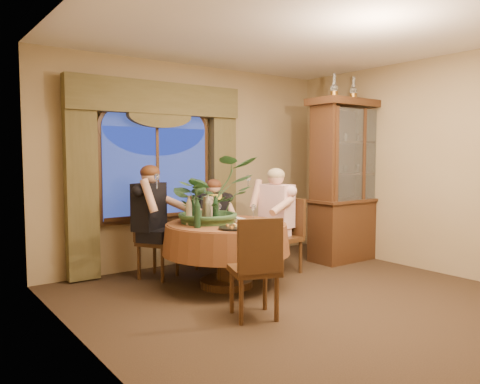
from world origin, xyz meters
TOP-DOWN VIEW (x-y plane):
  - floor at (0.00, 0.00)m, footprint 5.00×5.00m
  - wall_back at (0.00, 2.50)m, footprint 4.50×0.00m
  - wall_right at (2.25, 0.00)m, footprint 0.00×5.00m
  - ceiling at (0.00, 0.00)m, footprint 5.00×5.00m
  - window at (-0.60, 2.43)m, footprint 1.62×0.10m
  - arched_transom at (-0.60, 2.43)m, footprint 1.60×0.06m
  - drapery_left at (-1.63, 2.38)m, footprint 0.38×0.14m
  - drapery_right at (0.43, 2.38)m, footprint 0.38×0.14m
  - swag_valance at (-0.60, 2.35)m, footprint 2.45×0.16m
  - dining_table at (-0.35, 1.16)m, footprint 1.74×1.74m
  - china_cabinet at (1.98, 1.28)m, footprint 1.44×0.57m
  - oil_lamp_left at (1.57, 1.28)m, footprint 0.11×0.11m
  - oil_lamp_center at (1.98, 1.28)m, footprint 0.11×0.11m
  - oil_lamp_right at (2.38, 1.28)m, footprint 0.11×0.11m
  - chair_right at (0.59, 1.24)m, footprint 0.46×0.46m
  - chair_back_right at (-0.02, 2.13)m, footprint 0.53×0.53m
  - chair_back at (-0.83, 1.97)m, footprint 0.57×0.57m
  - chair_front_left at (-0.74, 0.14)m, footprint 0.54×0.54m
  - person_pink at (0.59, 1.36)m, footprint 0.54×0.57m
  - person_back at (-0.92, 2.01)m, footprint 0.68×0.67m
  - person_scarf at (0.03, 2.01)m, footprint 0.56×0.54m
  - stoneware_vase at (-0.50, 1.31)m, footprint 0.16×0.16m
  - centerpiece_plant at (-0.47, 1.32)m, footprint 1.04×1.16m
  - olive_bowl at (-0.31, 1.14)m, footprint 0.16×0.16m
  - cheese_platter at (-0.56, 0.72)m, footprint 0.32×0.32m
  - wine_bottle_0 at (-0.69, 1.33)m, footprint 0.07×0.07m
  - wine_bottle_1 at (-0.79, 1.25)m, footprint 0.07×0.07m
  - wine_bottle_2 at (-0.82, 1.03)m, footprint 0.07×0.07m
  - wine_bottle_3 at (-0.56, 1.23)m, footprint 0.07×0.07m
  - wine_bottle_4 at (-0.52, 1.13)m, footprint 0.07×0.07m
  - tasting_paper_0 at (-0.13, 0.99)m, footprint 0.24×0.32m
  - tasting_paper_1 at (-0.07, 1.41)m, footprint 0.24×0.32m
  - wine_glass_person_pink at (0.13, 1.26)m, footprint 0.07×0.07m
  - wine_glass_person_back at (-0.63, 1.57)m, footprint 0.07×0.07m
  - wine_glass_person_scarf at (-0.15, 1.61)m, footprint 0.07×0.07m

SIDE VIEW (x-z plane):
  - floor at x=0.00m, z-range 0.00..0.00m
  - dining_table at x=-0.35m, z-range 0.00..0.75m
  - chair_right at x=0.59m, z-range 0.00..0.96m
  - chair_back_right at x=-0.02m, z-range 0.00..0.96m
  - chair_back at x=-0.83m, z-range 0.00..0.96m
  - chair_front_left at x=-0.74m, z-range 0.00..0.96m
  - person_scarf at x=0.03m, z-range 0.00..1.22m
  - person_pink at x=0.59m, z-range 0.00..1.37m
  - person_back at x=-0.92m, z-range 0.00..1.42m
  - tasting_paper_0 at x=-0.13m, z-range 0.75..0.76m
  - tasting_paper_1 at x=-0.07m, z-range 0.75..0.76m
  - cheese_platter at x=-0.56m, z-range 0.75..0.77m
  - olive_bowl at x=-0.31m, z-range 0.75..0.80m
  - wine_glass_person_pink at x=0.13m, z-range 0.75..0.93m
  - wine_glass_person_back at x=-0.63m, z-range 0.75..0.93m
  - wine_glass_person_scarf at x=-0.15m, z-range 0.75..0.93m
  - stoneware_vase at x=-0.50m, z-range 0.75..1.05m
  - wine_bottle_0 at x=-0.69m, z-range 0.75..1.08m
  - wine_bottle_1 at x=-0.79m, z-range 0.75..1.08m
  - wine_bottle_2 at x=-0.82m, z-range 0.75..1.08m
  - wine_bottle_3 at x=-0.56m, z-range 0.75..1.08m
  - wine_bottle_4 at x=-0.52m, z-range 0.75..1.08m
  - china_cabinet at x=1.98m, z-range 0.00..2.33m
  - drapery_left at x=-1.63m, z-range 0.02..2.34m
  - drapery_right at x=0.43m, z-range 0.02..2.34m
  - window at x=-0.60m, z-range 0.64..1.96m
  - wall_back at x=0.00m, z-range -0.85..3.65m
  - wall_right at x=2.25m, z-range -1.10..3.90m
  - centerpiece_plant at x=-0.47m, z-range 0.95..1.85m
  - arched_transom at x=-0.60m, z-range 1.86..2.30m
  - swag_valance at x=-0.60m, z-range 2.07..2.49m
  - oil_lamp_left at x=1.57m, z-range 2.33..2.67m
  - oil_lamp_center at x=1.98m, z-range 2.33..2.67m
  - oil_lamp_right at x=2.38m, z-range 2.33..2.67m
  - ceiling at x=0.00m, z-range 2.80..2.80m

